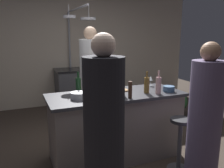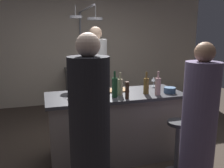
# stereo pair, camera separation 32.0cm
# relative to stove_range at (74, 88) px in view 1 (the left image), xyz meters

# --- Properties ---
(ground_plane) EXTENTS (9.00, 9.00, 0.00)m
(ground_plane) POSITION_rel_stove_range_xyz_m (0.00, -2.45, -0.45)
(ground_plane) COLOR #382D26
(back_wall) EXTENTS (6.40, 0.16, 2.60)m
(back_wall) POSITION_rel_stove_range_xyz_m (0.00, 0.40, 0.85)
(back_wall) COLOR #BCAD99
(back_wall) RESTS_ON ground_plane
(kitchen_island) EXTENTS (1.80, 0.72, 0.90)m
(kitchen_island) POSITION_rel_stove_range_xyz_m (0.00, -2.45, 0.01)
(kitchen_island) COLOR slate
(kitchen_island) RESTS_ON ground_plane
(stove_range) EXTENTS (0.80, 0.64, 0.89)m
(stove_range) POSITION_rel_stove_range_xyz_m (0.00, 0.00, 0.00)
(stove_range) COLOR #47474C
(stove_range) RESTS_ON ground_plane
(chef) EXTENTS (0.38, 0.38, 1.79)m
(chef) POSITION_rel_stove_range_xyz_m (-0.02, -1.41, 0.38)
(chef) COLOR white
(chef) RESTS_ON ground_plane
(bar_stool_left) EXTENTS (0.28, 0.28, 0.68)m
(bar_stool_left) POSITION_rel_stove_range_xyz_m (-0.49, -3.07, -0.07)
(bar_stool_left) COLOR #4C4C51
(bar_stool_left) RESTS_ON ground_plane
(guest_left) EXTENTS (0.36, 0.36, 1.69)m
(guest_left) POSITION_rel_stove_range_xyz_m (-0.54, -3.41, 0.34)
(guest_left) COLOR black
(guest_left) RESTS_ON ground_plane
(bar_stool_right) EXTENTS (0.28, 0.28, 0.68)m
(bar_stool_right) POSITION_rel_stove_range_xyz_m (0.58, -3.07, -0.07)
(bar_stool_right) COLOR #4C4C51
(bar_stool_right) RESTS_ON ground_plane
(guest_right) EXTENTS (0.34, 0.34, 1.60)m
(guest_right) POSITION_rel_stove_range_xyz_m (0.55, -3.46, 0.30)
(guest_right) COLOR #594C6B
(guest_right) RESTS_ON ground_plane
(overhead_pot_rack) EXTENTS (0.59, 1.55, 2.17)m
(overhead_pot_rack) POSITION_rel_stove_range_xyz_m (-0.04, -0.51, 1.21)
(overhead_pot_rack) COLOR gray
(overhead_pot_rack) RESTS_ON ground_plane
(potted_plant) EXTENTS (0.36, 0.36, 0.52)m
(potted_plant) POSITION_rel_stove_range_xyz_m (1.76, -1.54, -0.15)
(potted_plant) COLOR brown
(potted_plant) RESTS_ON ground_plane
(cutting_board) EXTENTS (0.32, 0.22, 0.02)m
(cutting_board) POSITION_rel_stove_range_xyz_m (0.05, -2.30, 0.46)
(cutting_board) COLOR #997047
(cutting_board) RESTS_ON kitchen_island
(pepper_mill) EXTENTS (0.05, 0.05, 0.21)m
(pepper_mill) POSITION_rel_stove_range_xyz_m (0.06, -2.72, 0.56)
(pepper_mill) COLOR #382319
(pepper_mill) RESTS_ON kitchen_island
(wine_bottle_green) EXTENTS (0.07, 0.07, 0.33)m
(wine_bottle_green) POSITION_rel_stove_range_xyz_m (-0.06, -2.61, 0.58)
(wine_bottle_green) COLOR #193D23
(wine_bottle_green) RESTS_ON kitchen_island
(wine_bottle_rose) EXTENTS (0.07, 0.07, 0.31)m
(wine_bottle_rose) POSITION_rel_stove_range_xyz_m (0.50, -2.67, 0.57)
(wine_bottle_rose) COLOR #B78C8E
(wine_bottle_rose) RESTS_ON kitchen_island
(wine_bottle_red) EXTENTS (0.07, 0.07, 0.29)m
(wine_bottle_red) POSITION_rel_stove_range_xyz_m (-0.45, -2.23, 0.56)
(wine_bottle_red) COLOR #143319
(wine_bottle_red) RESTS_ON kitchen_island
(wine_bottle_white) EXTENTS (0.07, 0.07, 0.29)m
(wine_bottle_white) POSITION_rel_stove_range_xyz_m (0.04, -2.53, 0.57)
(wine_bottle_white) COLOR gray
(wine_bottle_white) RESTS_ON kitchen_island
(wine_bottle_amber) EXTENTS (0.07, 0.07, 0.29)m
(wine_bottle_amber) POSITION_rel_stove_range_xyz_m (0.38, -2.57, 0.56)
(wine_bottle_amber) COLOR brown
(wine_bottle_amber) RESTS_ON kitchen_island
(wine_glass_near_right_guest) EXTENTS (0.07, 0.07, 0.15)m
(wine_glass_near_right_guest) POSITION_rel_stove_range_xyz_m (-0.40, -2.70, 0.56)
(wine_glass_near_right_guest) COLOR silver
(wine_glass_near_right_guest) RESTS_ON kitchen_island
(wine_glass_near_left_guest) EXTENTS (0.07, 0.07, 0.15)m
(wine_glass_near_left_guest) POSITION_rel_stove_range_xyz_m (0.68, -2.20, 0.56)
(wine_glass_near_left_guest) COLOR silver
(wine_glass_near_left_guest) RESTS_ON kitchen_island
(mixing_bowl_steel) EXTENTS (0.20, 0.20, 0.08)m
(mixing_bowl_steel) POSITION_rel_stove_range_xyz_m (-0.52, -2.49, 0.49)
(mixing_bowl_steel) COLOR #B7B7BC
(mixing_bowl_steel) RESTS_ON kitchen_island
(mixing_bowl_blue) EXTENTS (0.16, 0.16, 0.08)m
(mixing_bowl_blue) POSITION_rel_stove_range_xyz_m (0.71, -2.62, 0.49)
(mixing_bowl_blue) COLOR #334C6B
(mixing_bowl_blue) RESTS_ON kitchen_island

